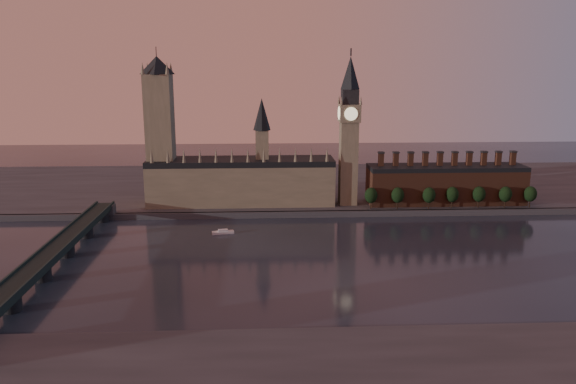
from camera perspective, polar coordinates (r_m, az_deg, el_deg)
The scene contains 15 objects.
ground at distance 295.91m, azimuth 7.27°, elevation -7.15°, with size 900.00×900.00×0.00m, color black.
north_bank at distance 465.09m, azimuth 3.57°, elevation 0.60°, with size 900.00×182.00×4.00m.
palace_of_westminster at distance 396.86m, azimuth -4.69°, elevation 1.33°, with size 130.00×30.30×74.00m.
victoria_tower at distance 397.16m, azimuth -12.89°, elevation 6.54°, with size 24.00×24.00×108.00m.
big_ben at distance 390.80m, azimuth 6.22°, elevation 6.35°, with size 15.00×15.00×107.00m.
chimney_block at distance 413.48m, azimuth 15.72°, elevation 0.82°, with size 110.00×25.00×37.00m.
embankment_tree_0 at distance 385.74m, azimuth 8.43°, elevation -0.34°, with size 8.60×8.60×14.88m.
embankment_tree_1 at distance 389.59m, azimuth 11.08°, elevation -0.31°, with size 8.60×8.60×14.88m.
embankment_tree_2 at distance 394.19m, azimuth 14.14°, elevation -0.31°, with size 8.60×8.60×14.88m.
embankment_tree_3 at distance 400.42m, azimuth 16.35°, elevation -0.24°, with size 8.60×8.60×14.88m.
embankment_tree_4 at distance 406.99m, azimuth 18.84°, elevation -0.21°, with size 8.60×8.60×14.88m.
embankment_tree_5 at distance 412.97m, azimuth 21.23°, elevation -0.21°, with size 8.60×8.60×14.88m.
embankment_tree_6 at distance 420.17m, azimuth 23.40°, elevation -0.19°, with size 8.60×8.60×14.88m.
westminster_bridge at distance 305.32m, azimuth -22.77°, elevation -5.97°, with size 14.00×200.00×11.55m.
river_boat at distance 344.27m, azimuth -6.62°, elevation -4.06°, with size 13.67×6.11×2.64m.
Camera 1 is at (-49.84, -273.67, 100.91)m, focal length 35.00 mm.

